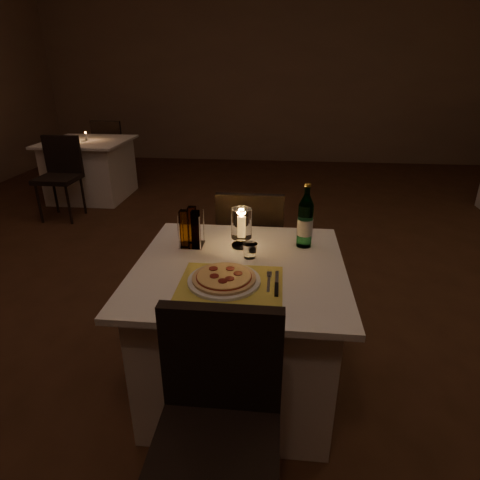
# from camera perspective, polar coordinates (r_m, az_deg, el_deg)

# --- Properties ---
(floor) EXTENTS (8.00, 10.00, 0.02)m
(floor) POSITION_cam_1_polar(r_m,az_deg,el_deg) (2.84, 1.88, -11.29)
(floor) COLOR #492917
(floor) RESTS_ON ground
(wall_back) EXTENTS (8.00, 0.02, 3.00)m
(wall_back) POSITION_cam_1_polar(r_m,az_deg,el_deg) (7.33, 5.03, 22.73)
(wall_back) COLOR #80624A
(wall_back) RESTS_ON ground
(main_table) EXTENTS (1.00, 1.00, 0.74)m
(main_table) POSITION_cam_1_polar(r_m,az_deg,el_deg) (2.11, -0.06, -12.36)
(main_table) COLOR white
(main_table) RESTS_ON ground
(chair_near) EXTENTS (0.42, 0.42, 0.90)m
(chair_near) POSITION_cam_1_polar(r_m,az_deg,el_deg) (1.47, -3.13, -23.26)
(chair_near) COLOR black
(chair_near) RESTS_ON ground
(chair_far) EXTENTS (0.42, 0.42, 0.90)m
(chair_far) POSITION_cam_1_polar(r_m,az_deg,el_deg) (2.65, 1.51, -0.13)
(chair_far) COLOR black
(chair_far) RESTS_ON ground
(placemat) EXTENTS (0.45, 0.34, 0.00)m
(placemat) POSITION_cam_1_polar(r_m,az_deg,el_deg) (1.77, -1.30, -6.09)
(placemat) COLOR gold
(placemat) RESTS_ON main_table
(plate) EXTENTS (0.32, 0.32, 0.01)m
(plate) POSITION_cam_1_polar(r_m,az_deg,el_deg) (1.76, -2.28, -5.79)
(plate) COLOR white
(plate) RESTS_ON placemat
(pizza) EXTENTS (0.28, 0.28, 0.02)m
(pizza) POSITION_cam_1_polar(r_m,az_deg,el_deg) (1.76, -2.28, -5.33)
(pizza) COLOR #D8B77F
(pizza) RESTS_ON plate
(fork) EXTENTS (0.02, 0.18, 0.00)m
(fork) POSITION_cam_1_polar(r_m,az_deg,el_deg) (1.78, 4.13, -5.70)
(fork) COLOR silver
(fork) RESTS_ON placemat
(knife) EXTENTS (0.02, 0.22, 0.01)m
(knife) POSITION_cam_1_polar(r_m,az_deg,el_deg) (1.73, 5.23, -6.64)
(knife) COLOR black
(knife) RESTS_ON placemat
(tumbler) EXTENTS (0.08, 0.08, 0.08)m
(tumbler) POSITION_cam_1_polar(r_m,az_deg,el_deg) (1.97, 1.40, -1.51)
(tumbler) COLOR white
(tumbler) RESTS_ON main_table
(water_bottle) EXTENTS (0.08, 0.08, 0.34)m
(water_bottle) POSITION_cam_1_polar(r_m,az_deg,el_deg) (2.09, 9.26, 2.58)
(water_bottle) COLOR #5CAB78
(water_bottle) RESTS_ON main_table
(hurricane_candle) EXTENTS (0.11, 0.11, 0.21)m
(hurricane_candle) POSITION_cam_1_polar(r_m,az_deg,el_deg) (2.07, 0.21, 2.20)
(hurricane_candle) COLOR white
(hurricane_candle) RESTS_ON main_table
(cruet_caddy) EXTENTS (0.12, 0.12, 0.21)m
(cruet_caddy) POSITION_cam_1_polar(r_m,az_deg,el_deg) (2.09, -6.99, 1.53)
(cruet_caddy) COLOR white
(cruet_caddy) RESTS_ON main_table
(neighbor_table_left) EXTENTS (1.00, 1.00, 0.74)m
(neighbor_table_left) POSITION_cam_1_polar(r_m,az_deg,el_deg) (5.60, -20.44, 9.43)
(neighbor_table_left) COLOR white
(neighbor_table_left) RESTS_ON ground
(neighbor_chair_la) EXTENTS (0.42, 0.42, 0.90)m
(neighbor_chair_la) POSITION_cam_1_polar(r_m,az_deg,el_deg) (4.95, -24.18, 9.21)
(neighbor_chair_la) COLOR black
(neighbor_chair_la) RESTS_ON ground
(neighbor_chair_lb) EXTENTS (0.42, 0.42, 0.90)m
(neighbor_chair_lb) POSITION_cam_1_polar(r_m,az_deg,el_deg) (6.20, -17.88, 12.71)
(neighbor_chair_lb) COLOR black
(neighbor_chair_lb) RESTS_ON ground
(neighbor_candle_left) EXTENTS (0.03, 0.03, 0.11)m
(neighbor_candle_left) POSITION_cam_1_polar(r_m,az_deg,el_deg) (5.53, -21.06, 13.58)
(neighbor_candle_left) COLOR white
(neighbor_candle_left) RESTS_ON neighbor_table_left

